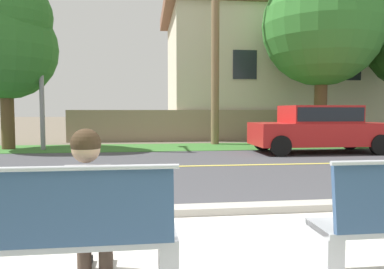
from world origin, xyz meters
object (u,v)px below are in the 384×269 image
at_px(bench_left, 49,239).
at_px(streetlamp, 41,26).
at_px(seated_person_grey, 89,202).
at_px(car_red_far, 319,127).
at_px(shade_tree_left, 327,16).
at_px(shade_tree_far_left, 8,41).

distance_m(bench_left, streetlamp, 11.70).
height_order(seated_person_grey, streetlamp, streetlamp).
distance_m(car_red_far, streetlamp, 9.99).
bearing_deg(bench_left, shade_tree_left, 54.98).
xyz_separation_m(seated_person_grey, shade_tree_far_left, (-4.31, 10.72, 3.13)).
height_order(shade_tree_far_left, shade_tree_left, shade_tree_left).
xyz_separation_m(car_red_far, shade_tree_far_left, (-10.34, 2.30, 2.95)).
bearing_deg(car_red_far, shade_tree_far_left, 167.49).
relative_size(bench_left, car_red_far, 0.43).
bearing_deg(car_red_far, seated_person_grey, -125.60).
bearing_deg(seated_person_grey, shade_tree_left, 55.47).
height_order(seated_person_grey, shade_tree_left, shade_tree_left).
relative_size(streetlamp, shade_tree_left, 0.97).
distance_m(bench_left, seated_person_grey, 0.38).
xyz_separation_m(streetlamp, shade_tree_far_left, (-1.19, 0.21, -0.48)).
xyz_separation_m(bench_left, streetlamp, (-2.86, 10.68, 3.83)).
relative_size(bench_left, seated_person_grey, 1.49).
bearing_deg(seated_person_grey, bench_left, -146.60).
xyz_separation_m(bench_left, seated_person_grey, (0.26, 0.17, 0.22)).
bearing_deg(streetlamp, bench_left, -75.02).
bearing_deg(streetlamp, seated_person_grey, -73.48).
xyz_separation_m(seated_person_grey, car_red_far, (6.03, 8.42, 0.18)).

